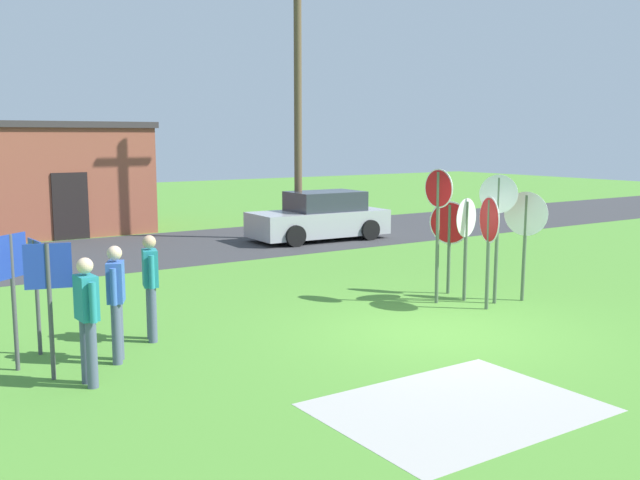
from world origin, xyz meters
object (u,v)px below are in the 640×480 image
person_on_left (87,314)px  person_holding_notes (151,282)px  stop_sign_leaning_left (489,232)px  person_with_sunhat (116,297)px  parked_car_on_street (320,218)px  utility_pole (298,95)px  info_panel_middle (36,276)px  stop_sign_rear_left (466,231)px  stop_sign_rear_right (438,212)px  info_panel_leftmost (12,277)px  stop_sign_nearest (498,216)px  stop_sign_tallest (525,226)px  info_panel_rightmost (49,286)px  stop_sign_low_front (449,231)px

person_on_left → person_holding_notes: same height
stop_sign_leaning_left → person_with_sunhat: stop_sign_leaning_left is taller
stop_sign_leaning_left → parked_car_on_street: bearing=74.9°
utility_pole → parked_car_on_street: size_ratio=1.96×
utility_pole → person_with_sunhat: 13.21m
person_holding_notes → info_panel_middle: 1.69m
stop_sign_rear_left → person_with_sunhat: 6.97m
stop_sign_rear_right → info_panel_leftmost: bearing=178.4°
stop_sign_rear_right → info_panel_middle: (-7.20, 0.80, -0.59)m
stop_sign_rear_left → info_panel_leftmost: 8.25m
stop_sign_nearest → stop_sign_rear_right: bearing=146.5°
stop_sign_tallest → stop_sign_leaning_left: stop_sign_tallest is taller
stop_sign_nearest → info_panel_rightmost: (-8.27, 0.18, -0.43)m
person_with_sunhat → info_panel_rightmost: size_ratio=0.92×
info_panel_leftmost → info_panel_rightmost: bearing=-64.5°
stop_sign_rear_left → info_panel_rightmost: size_ratio=1.10×
stop_sign_rear_right → info_panel_rightmost: (-7.32, -0.46, -0.51)m
stop_sign_leaning_left → info_panel_leftmost: bearing=172.1°
stop_sign_rear_left → stop_sign_low_front: (0.20, 0.65, -0.08)m
stop_sign_low_front → stop_sign_leaning_left: stop_sign_leaning_left is taller
person_holding_notes → stop_sign_low_front: bearing=-0.7°
info_panel_rightmost → person_with_sunhat: bearing=15.3°
stop_sign_leaning_left → utility_pole: bearing=78.3°
stop_sign_low_front → person_on_left: (-7.78, -1.47, -0.35)m
parked_car_on_street → person_with_sunhat: 12.73m
stop_sign_nearest → person_on_left: bearing=-177.6°
stop_sign_leaning_left → person_holding_notes: 6.18m
utility_pole → info_panel_rightmost: bearing=-136.1°
stop_sign_low_front → info_panel_middle: stop_sign_low_front is taller
person_on_left → stop_sign_leaning_left: bearing=0.5°
utility_pole → stop_sign_leaning_left: (-2.04, -9.88, -3.02)m
stop_sign_low_front → stop_sign_rear_right: stop_sign_rear_right is taller
stop_sign_nearest → stop_sign_rear_right: 1.15m
stop_sign_tallest → info_panel_rightmost: stop_sign_tallest is taller
person_with_sunhat → stop_sign_rear_left: bearing=0.3°
stop_sign_tallest → person_on_left: 8.59m
person_with_sunhat → utility_pole: bearing=46.1°
info_panel_leftmost → stop_sign_rear_left: bearing=-2.5°
person_on_left → info_panel_leftmost: 1.40m
parked_car_on_street → info_panel_middle: info_panel_middle is taller
parked_car_on_street → stop_sign_rear_right: bearing=-109.3°
utility_pole → parked_car_on_street: 3.86m
utility_pole → stop_sign_rear_right: utility_pole is taller
stop_sign_nearest → stop_sign_low_front: 1.22m
utility_pole → person_holding_notes: 12.13m
person_with_sunhat → stop_sign_tallest: bearing=-4.2°
stop_sign_tallest → info_panel_leftmost: (-9.23, 0.99, -0.16)m
stop_sign_low_front → stop_sign_leaning_left: 1.46m
person_holding_notes → info_panel_middle: size_ratio=0.98×
stop_sign_rear_left → person_holding_notes: 6.21m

